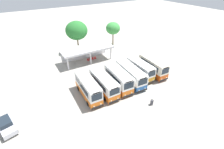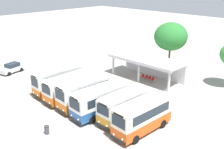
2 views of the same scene
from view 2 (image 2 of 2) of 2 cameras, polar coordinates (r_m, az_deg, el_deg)
name	(u,v)px [view 2 (image 2 of 2)]	position (r m, az deg, el deg)	size (l,w,h in m)	color
ground_plane	(75,112)	(32.44, -7.88, -8.00)	(180.00, 180.00, 0.00)	#A39E93
city_bus_nearest_orange	(59,79)	(37.62, -11.11, -0.98)	(2.42, 7.65, 3.46)	black
city_bus_second_in_row	(71,86)	(35.29, -8.73, -2.43)	(2.43, 7.53, 3.26)	black
city_bus_middle_cream	(84,92)	(33.00, -5.94, -3.65)	(2.71, 7.12, 3.55)	black
city_bus_fourth_amber	(102,99)	(31.21, -2.12, -5.24)	(2.82, 7.92, 3.30)	black
city_bus_fifth_blue	(125,105)	(29.84, 2.75, -6.54)	(2.37, 6.83, 3.26)	black
city_bus_far_end_green	(143,115)	(27.80, 6.53, -8.58)	(2.53, 7.15, 3.42)	black
parked_car_flank	(12,68)	(47.94, -20.50, 1.32)	(2.63, 4.37, 1.62)	black
terminal_canopy	(148,62)	(42.35, 7.76, 2.55)	(12.07, 4.67, 3.40)	silver
waiting_chair_end_by_column	(143,76)	(42.27, 6.54, -0.37)	(0.45, 0.45, 0.86)	slate
waiting_chair_second_from_end	(146,77)	(41.95, 7.26, -0.56)	(0.45, 0.45, 0.86)	slate
waiting_chair_middle_seat	(149,78)	(41.58, 7.94, -0.78)	(0.45, 0.45, 0.86)	slate
waiting_chair_fourth_seat	(153,79)	(41.24, 8.64, -0.99)	(0.45, 0.45, 0.86)	slate
roadside_tree_behind_canopy	(171,37)	(46.09, 12.37, 7.87)	(5.55, 5.55, 8.20)	brown
litter_bin_apron	(47,130)	(28.70, -13.69, -11.36)	(0.49, 0.49, 0.90)	#3F3F47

